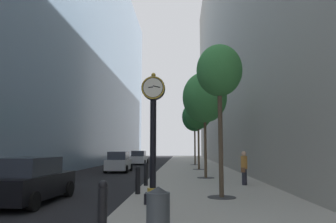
{
  "coord_description": "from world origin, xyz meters",
  "views": [
    {
      "loc": [
        2.06,
        -3.52,
        2.03
      ],
      "look_at": [
        0.99,
        21.01,
        4.92
      ],
      "focal_mm": 33.44,
      "sensor_mm": 36.0,
      "label": 1
    }
  ],
  "objects_px": {
    "trash_bin": "(158,210)",
    "car_black_mid": "(29,181)",
    "street_clock": "(153,130)",
    "bollard_nearest": "(103,204)",
    "bollard_third": "(138,179)",
    "car_white_near": "(139,158)",
    "street_tree_far": "(195,117)",
    "bollard_fourth": "(146,174)",
    "pedestrian_walking": "(244,167)",
    "street_tree_mid_far": "(198,114)",
    "car_silver_far": "(119,162)",
    "street_tree_near": "(219,72)",
    "street_tree_mid_near": "(205,98)"
  },
  "relations": [
    {
      "from": "trash_bin",
      "to": "car_black_mid",
      "type": "height_order",
      "value": "car_black_mid"
    },
    {
      "from": "street_clock",
      "to": "bollard_nearest",
      "type": "xyz_separation_m",
      "value": [
        -0.83,
        -3.64,
        -1.93
      ]
    },
    {
      "from": "street_clock",
      "to": "car_black_mid",
      "type": "distance_m",
      "value": 5.11
    },
    {
      "from": "bollard_third",
      "to": "car_black_mid",
      "type": "height_order",
      "value": "car_black_mid"
    },
    {
      "from": "bollard_nearest",
      "to": "car_white_near",
      "type": "bearing_deg",
      "value": 96.29
    },
    {
      "from": "street_tree_far",
      "to": "car_white_near",
      "type": "relative_size",
      "value": 1.66
    },
    {
      "from": "street_tree_far",
      "to": "trash_bin",
      "type": "bearing_deg",
      "value": -93.99
    },
    {
      "from": "bollard_fourth",
      "to": "street_tree_far",
      "type": "bearing_deg",
      "value": 80.62
    },
    {
      "from": "bollard_nearest",
      "to": "bollard_fourth",
      "type": "relative_size",
      "value": 1.0
    },
    {
      "from": "pedestrian_walking",
      "to": "street_tree_mid_far",
      "type": "bearing_deg",
      "value": 98.21
    },
    {
      "from": "street_tree_mid_far",
      "to": "pedestrian_walking",
      "type": "xyz_separation_m",
      "value": [
        1.71,
        -11.86,
        -4.05
      ]
    },
    {
      "from": "bollard_nearest",
      "to": "street_tree_far",
      "type": "bearing_deg",
      "value": 83.41
    },
    {
      "from": "bollard_nearest",
      "to": "car_silver_far",
      "type": "relative_size",
      "value": 0.28
    },
    {
      "from": "trash_bin",
      "to": "car_silver_far",
      "type": "height_order",
      "value": "car_silver_far"
    },
    {
      "from": "street_tree_mid_far",
      "to": "pedestrian_walking",
      "type": "height_order",
      "value": "street_tree_mid_far"
    },
    {
      "from": "car_silver_far",
      "to": "bollard_third",
      "type": "bearing_deg",
      "value": -75.46
    },
    {
      "from": "bollard_third",
      "to": "pedestrian_walking",
      "type": "height_order",
      "value": "pedestrian_walking"
    },
    {
      "from": "trash_bin",
      "to": "street_tree_near",
      "type": "bearing_deg",
      "value": 69.12
    },
    {
      "from": "bollard_fourth",
      "to": "car_black_mid",
      "type": "relative_size",
      "value": 0.25
    },
    {
      "from": "street_clock",
      "to": "car_white_near",
      "type": "xyz_separation_m",
      "value": [
        -4.36,
        28.34,
        -1.84
      ]
    },
    {
      "from": "bollard_nearest",
      "to": "bollard_third",
      "type": "height_order",
      "value": "same"
    },
    {
      "from": "street_clock",
      "to": "street_tree_far",
      "type": "relative_size",
      "value": 0.63
    },
    {
      "from": "pedestrian_walking",
      "to": "car_black_mid",
      "type": "relative_size",
      "value": 0.38
    },
    {
      "from": "bollard_third",
      "to": "bollard_nearest",
      "type": "bearing_deg",
      "value": -90.0
    },
    {
      "from": "car_black_mid",
      "to": "trash_bin",
      "type": "bearing_deg",
      "value": -41.72
    },
    {
      "from": "street_tree_near",
      "to": "car_silver_far",
      "type": "relative_size",
      "value": 1.48
    },
    {
      "from": "bollard_nearest",
      "to": "trash_bin",
      "type": "xyz_separation_m",
      "value": [
        1.31,
        -0.32,
        -0.06
      ]
    },
    {
      "from": "bollard_fourth",
      "to": "street_tree_mid_far",
      "type": "distance_m",
      "value": 13.53
    },
    {
      "from": "street_tree_far",
      "to": "trash_bin",
      "type": "relative_size",
      "value": 6.91
    },
    {
      "from": "street_clock",
      "to": "street_tree_far",
      "type": "height_order",
      "value": "street_tree_far"
    },
    {
      "from": "trash_bin",
      "to": "car_black_mid",
      "type": "bearing_deg",
      "value": 138.28
    },
    {
      "from": "bollard_third",
      "to": "street_tree_far",
      "type": "distance_m",
      "value": 24.08
    },
    {
      "from": "bollard_nearest",
      "to": "trash_bin",
      "type": "distance_m",
      "value": 1.35
    },
    {
      "from": "bollard_third",
      "to": "street_tree_mid_far",
      "type": "distance_m",
      "value": 16.25
    },
    {
      "from": "car_black_mid",
      "to": "car_silver_far",
      "type": "distance_m",
      "value": 15.38
    },
    {
      "from": "bollard_nearest",
      "to": "car_black_mid",
      "type": "xyz_separation_m",
      "value": [
        -3.88,
        4.31,
        0.08
      ]
    },
    {
      "from": "car_black_mid",
      "to": "street_tree_near",
      "type": "bearing_deg",
      "value": 6.03
    },
    {
      "from": "street_tree_mid_near",
      "to": "pedestrian_walking",
      "type": "height_order",
      "value": "street_tree_mid_near"
    },
    {
      "from": "pedestrian_walking",
      "to": "car_white_near",
      "type": "height_order",
      "value": "pedestrian_walking"
    },
    {
      "from": "street_tree_mid_far",
      "to": "street_tree_far",
      "type": "height_order",
      "value": "street_tree_far"
    },
    {
      "from": "bollard_third",
      "to": "car_white_near",
      "type": "bearing_deg",
      "value": 97.69
    },
    {
      "from": "street_clock",
      "to": "street_tree_mid_far",
      "type": "distance_m",
      "value": 17.86
    },
    {
      "from": "pedestrian_walking",
      "to": "car_white_near",
      "type": "relative_size",
      "value": 0.4
    },
    {
      "from": "street_clock",
      "to": "pedestrian_walking",
      "type": "relative_size",
      "value": 2.65
    },
    {
      "from": "bollard_third",
      "to": "car_silver_far",
      "type": "bearing_deg",
      "value": 104.54
    },
    {
      "from": "bollard_third",
      "to": "street_tree_mid_near",
      "type": "distance_m",
      "value": 9.23
    },
    {
      "from": "bollard_third",
      "to": "car_black_mid",
      "type": "distance_m",
      "value": 4.18
    },
    {
      "from": "bollard_fourth",
      "to": "street_tree_far",
      "type": "distance_m",
      "value": 21.25
    },
    {
      "from": "street_tree_near",
      "to": "trash_bin",
      "type": "height_order",
      "value": "street_tree_near"
    },
    {
      "from": "car_white_near",
      "to": "trash_bin",
      "type": "bearing_deg",
      "value": -81.48
    }
  ]
}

